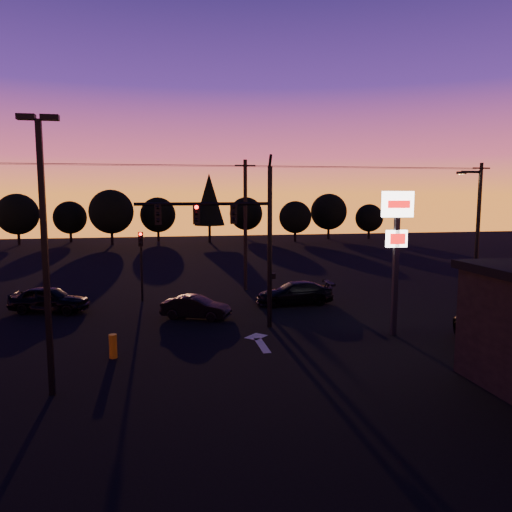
{
  "coord_description": "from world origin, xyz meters",
  "views": [
    {
      "loc": [
        -3.86,
        -19.98,
        6.66
      ],
      "look_at": [
        1.0,
        5.0,
        3.5
      ],
      "focal_mm": 35.0,
      "sensor_mm": 36.0,
      "label": 1
    }
  ],
  "objects": [
    {
      "name": "ground",
      "position": [
        0.0,
        0.0,
        0.0
      ],
      "size": [
        120.0,
        120.0,
        0.0
      ],
      "primitive_type": "plane",
      "color": "black",
      "rests_on": "ground"
    },
    {
      "name": "lane_arrow",
      "position": [
        0.5,
        1.67,
        0.01
      ],
      "size": [
        1.2,
        3.1,
        0.01
      ],
      "color": "beige",
      "rests_on": "ground"
    },
    {
      "name": "traffic_signal_mast",
      "position": [
        -0.1,
        3.99,
        4.94
      ],
      "size": [
        6.79,
        0.52,
        8.58
      ],
      "color": "black",
      "rests_on": "ground"
    },
    {
      "name": "secondary_signal",
      "position": [
        -5.0,
        11.49,
        2.86
      ],
      "size": [
        0.3,
        0.31,
        4.35
      ],
      "color": "black",
      "rests_on": "ground"
    },
    {
      "name": "parking_lot_light",
      "position": [
        -7.5,
        -3.0,
        5.27
      ],
      "size": [
        1.25,
        0.3,
        9.14
      ],
      "color": "black",
      "rests_on": "ground"
    },
    {
      "name": "pylon_sign",
      "position": [
        7.0,
        1.5,
        4.91
      ],
      "size": [
        1.5,
        0.28,
        6.8
      ],
      "color": "black",
      "rests_on": "ground"
    },
    {
      "name": "streetlight",
      "position": [
        13.91,
        5.5,
        4.42
      ],
      "size": [
        1.55,
        0.35,
        8.0
      ],
      "color": "black",
      "rests_on": "ground"
    },
    {
      "name": "utility_pole_1",
      "position": [
        2.0,
        14.0,
        4.59
      ],
      "size": [
        1.4,
        0.26,
        9.0
      ],
      "color": "black",
      "rests_on": "ground"
    },
    {
      "name": "utility_pole_2",
      "position": [
        20.0,
        14.0,
        4.59
      ],
      "size": [
        1.4,
        0.26,
        9.0
      ],
      "color": "black",
      "rests_on": "ground"
    },
    {
      "name": "power_wires",
      "position": [
        2.0,
        14.0,
        8.57
      ],
      "size": [
        36.0,
        1.22,
        0.07
      ],
      "color": "black",
      "rests_on": "ground"
    },
    {
      "name": "bollard",
      "position": [
        -5.83,
        0.52,
        0.49
      ],
      "size": [
        0.33,
        0.33,
        0.99
      ],
      "primitive_type": "cylinder",
      "color": "#AD6E09",
      "rests_on": "ground"
    },
    {
      "name": "tree_0",
      "position": [
        -22.0,
        50.0,
        4.06
      ],
      "size": [
        5.36,
        5.36,
        6.74
      ],
      "color": "black",
      "rests_on": "ground"
    },
    {
      "name": "tree_1",
      "position": [
        -16.0,
        53.0,
        3.43
      ],
      "size": [
        4.54,
        4.54,
        5.71
      ],
      "color": "black",
      "rests_on": "ground"
    },
    {
      "name": "tree_2",
      "position": [
        -10.0,
        48.0,
        4.37
      ],
      "size": [
        5.77,
        5.78,
        7.26
      ],
      "color": "black",
      "rests_on": "ground"
    },
    {
      "name": "tree_3",
      "position": [
        -4.0,
        52.0,
        3.75
      ],
      "size": [
        4.95,
        4.95,
        6.22
      ],
      "color": "black",
      "rests_on": "ground"
    },
    {
      "name": "tree_4",
      "position": [
        3.0,
        49.0,
        5.93
      ],
      "size": [
        4.18,
        4.18,
        9.5
      ],
      "color": "black",
      "rests_on": "ground"
    },
    {
      "name": "tree_5",
      "position": [
        9.0,
        54.0,
        3.75
      ],
      "size": [
        4.95,
        4.95,
        6.22
      ],
      "color": "black",
      "rests_on": "ground"
    },
    {
      "name": "tree_6",
      "position": [
        15.0,
        48.0,
        3.43
      ],
      "size": [
        4.54,
        4.54,
        5.71
      ],
      "color": "black",
      "rests_on": "ground"
    },
    {
      "name": "tree_7",
      "position": [
        21.0,
        51.0,
        4.06
      ],
      "size": [
        5.36,
        5.36,
        6.74
      ],
      "color": "black",
      "rests_on": "ground"
    },
    {
      "name": "tree_8",
      "position": [
        27.0,
        50.0,
        3.12
      ],
      "size": [
        4.12,
        4.12,
        5.19
      ],
      "color": "black",
      "rests_on": "ground"
    },
    {
      "name": "car_left",
      "position": [
        -10.08,
        9.46,
        0.75
      ],
      "size": [
        4.69,
        2.93,
        1.49
      ],
      "primitive_type": "imported",
      "rotation": [
        0.0,
        0.0,
        1.28
      ],
      "color": "black",
      "rests_on": "ground"
    },
    {
      "name": "car_mid",
      "position": [
        -2.02,
        6.45,
        0.61
      ],
      "size": [
        3.9,
        2.7,
        1.22
      ],
      "primitive_type": "imported",
      "rotation": [
        0.0,
        0.0,
        1.15
      ],
      "color": "black",
      "rests_on": "ground"
    },
    {
      "name": "car_right",
      "position": [
        4.13,
        8.84,
        0.68
      ],
      "size": [
        4.71,
        1.92,
        1.37
      ],
      "primitive_type": "imported",
      "rotation": [
        0.0,
        0.0,
        -1.57
      ],
      "color": "black",
      "rests_on": "ground"
    },
    {
      "name": "suv_parked",
      "position": [
        10.52,
        -1.06,
        0.64
      ],
      "size": [
        2.97,
        4.93,
        1.28
      ],
      "primitive_type": "imported",
      "rotation": [
        0.0,
        0.0,
        -0.19
      ],
      "color": "black",
      "rests_on": "ground"
    }
  ]
}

